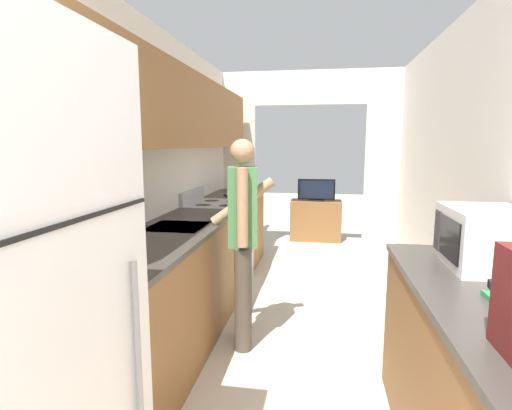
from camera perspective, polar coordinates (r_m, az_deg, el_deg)
The scene contains 9 objects.
wall_left at distance 3.09m, azimuth -16.16°, elevation 7.69°, with size 0.38×7.48×2.50m.
wall_far_with_doorway at distance 5.56m, azimuth 7.57°, elevation 7.61°, with size 2.80×0.06×2.50m.
counter_left at distance 3.53m, azimuth -8.92°, elevation -9.03°, with size 0.62×4.05×0.91m.
range_oven at distance 4.32m, azimuth -5.26°, elevation -5.60°, with size 0.66×0.73×1.05m.
person at distance 2.97m, azimuth -1.89°, elevation -4.81°, with size 0.51×0.42×1.56m.
microwave at distance 2.31m, azimuth 29.97°, elevation -4.11°, with size 0.37×0.48×0.30m.
tv_cabinet at distance 6.47m, azimuth 8.52°, elevation -2.15°, with size 0.80×0.42×0.64m.
television at distance 6.35m, azimuth 8.61°, elevation 2.09°, with size 0.58×0.16×0.34m.
knife at distance 4.81m, azimuth -4.16°, elevation 1.40°, with size 0.14×0.31×0.02m.
Camera 1 is at (0.17, -0.44, 1.52)m, focal length 28.00 mm.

